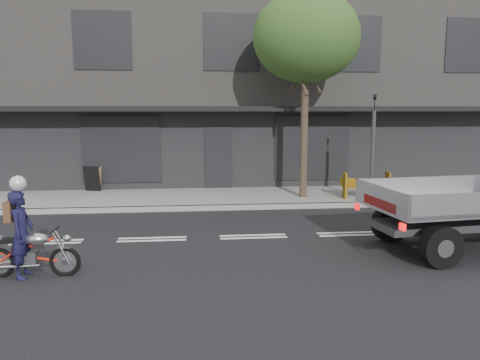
% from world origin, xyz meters
% --- Properties ---
extents(ground, '(80.00, 80.00, 0.00)m').
position_xyz_m(ground, '(0.00, 0.00, 0.00)').
color(ground, black).
rests_on(ground, ground).
extents(sidewalk, '(32.00, 3.20, 0.15)m').
position_xyz_m(sidewalk, '(0.00, 4.70, 0.07)').
color(sidewalk, gray).
rests_on(sidewalk, ground).
extents(kerb, '(32.00, 0.20, 0.15)m').
position_xyz_m(kerb, '(0.00, 3.10, 0.07)').
color(kerb, gray).
rests_on(kerb, ground).
extents(building_main, '(26.00, 10.00, 8.00)m').
position_xyz_m(building_main, '(0.00, 11.30, 4.00)').
color(building_main, slate).
rests_on(building_main, ground).
extents(street_tree, '(3.40, 3.40, 6.74)m').
position_xyz_m(street_tree, '(2.20, 4.20, 5.28)').
color(street_tree, '#382B21').
rests_on(street_tree, ground).
extents(traffic_light_pole, '(0.12, 0.12, 3.50)m').
position_xyz_m(traffic_light_pole, '(4.20, 3.35, 1.65)').
color(traffic_light_pole, '#2D2D30').
rests_on(traffic_light_pole, ground).
extents(motorcycle, '(1.74, 0.51, 0.90)m').
position_xyz_m(motorcycle, '(-4.36, -2.28, 0.46)').
color(motorcycle, black).
rests_on(motorcycle, ground).
extents(rider, '(0.40, 0.60, 1.60)m').
position_xyz_m(rider, '(-4.51, -2.28, 0.80)').
color(rider, '#141334').
rests_on(rider, ground).
extents(construction_barrier, '(1.64, 0.85, 0.88)m').
position_xyz_m(construction_barrier, '(4.26, 3.68, 0.59)').
color(construction_barrier, '#FFAD0D').
rests_on(construction_barrier, sidewalk).
extents(sandwich_board, '(0.65, 0.51, 0.90)m').
position_xyz_m(sandwich_board, '(-5.00, 5.97, 0.60)').
color(sandwich_board, black).
rests_on(sandwich_board, sidewalk).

